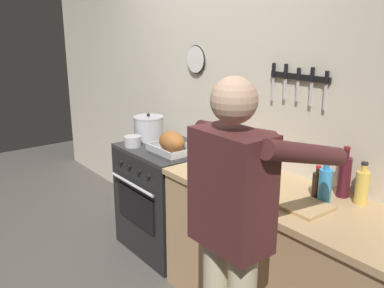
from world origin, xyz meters
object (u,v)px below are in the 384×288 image
stove (168,198)px  saucepan (133,141)px  person_cook (234,226)px  cutting_board (296,203)px  bottle_wine_red (344,176)px  bottle_hot_sauce (264,159)px  bottle_cooking_oil (362,187)px  bottle_soy_sauce (317,184)px  bottle_dish_soap (325,185)px  stock_pot (149,128)px  roasting_pan (172,144)px

stove → saucepan: 0.57m
person_cook → cutting_board: (-0.04, 0.52, -0.04)m
bottle_wine_red → bottle_hot_sauce: size_ratio=1.83×
stove → saucepan: (-0.19, -0.21, 0.49)m
bottle_cooking_oil → bottle_soy_sauce: bearing=-151.1°
stove → bottle_dish_soap: 1.54m
bottle_dish_soap → stove: bearing=-176.9°
bottle_hot_sauce → bottle_cooking_oil: size_ratio=0.68×
bottle_cooking_oil → cutting_board: bearing=-125.1°
bottle_wine_red → stock_pot: bearing=-172.6°
saucepan → bottle_wine_red: bottle_wine_red is taller
person_cook → bottle_wine_red: bearing=-9.7°
bottle_dish_soap → bottle_cooking_oil: 0.20m
stove → saucepan: saucepan is taller
stock_pot → saucepan: size_ratio=1.85×
stock_pot → bottle_cooking_oil: 1.88m
person_cook → roasting_pan: 1.36m
bottle_hot_sauce → bottle_soy_sauce: 0.55m
cutting_board → bottle_dish_soap: bottle_dish_soap is taller
stock_pot → bottle_dish_soap: bottle_dish_soap is taller
stove → bottle_soy_sauce: 1.47m
saucepan → bottle_hot_sauce: bearing=23.3°
stove → cutting_board: (1.37, -0.07, 0.46)m
stove → stock_pot: bearing=178.4°
roasting_pan → stock_pot: stock_pot is taller
saucepan → stock_pot: bearing=113.4°
roasting_pan → bottle_hot_sauce: bearing=24.0°
bottle_wine_red → cutting_board: bearing=-106.0°
stove → bottle_soy_sauce: bearing=4.5°
bottle_soy_sauce → bottle_dish_soap: bearing=-22.2°
stock_pot → bottle_wine_red: bottle_wine_red is taller
stock_pot → bottle_wine_red: 1.76m
cutting_board → saucepan: bearing=-175.1°
person_cook → bottle_cooking_oil: 0.84m
bottle_wine_red → bottle_dish_soap: (-0.02, -0.15, -0.02)m
person_cook → bottle_wine_red: person_cook is taller
stock_pot → bottle_dish_soap: size_ratio=1.02×
bottle_wine_red → bottle_dish_soap: 0.16m
bottle_hot_sauce → bottle_cooking_oil: bottle_cooking_oil is taller
roasting_pan → bottle_hot_sauce: (0.67, 0.30, -0.01)m
person_cook → saucepan: 1.65m
cutting_board → bottle_soy_sauce: (-0.00, 0.18, 0.07)m
roasting_pan → stock_pot: size_ratio=1.37×
saucepan → bottle_hot_sauce: (1.03, 0.44, 0.02)m
bottle_cooking_oil → bottle_soy_sauce: 0.24m
person_cook → saucepan: size_ratio=11.98×
bottle_cooking_oil → bottle_soy_sauce: (-0.21, -0.12, -0.02)m
cutting_board → bottle_cooking_oil: (0.21, 0.30, 0.09)m
saucepan → bottle_wine_red: 1.71m
person_cook → bottle_dish_soap: bearing=-8.9°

